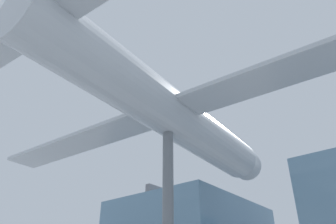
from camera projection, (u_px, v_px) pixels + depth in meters
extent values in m
cube|color=slate|center=(191.00, 202.00, 25.18)|extent=(0.36, 9.97, 0.60)
cylinder|color=#B2B7BC|center=(168.00, 112.00, 13.98)|extent=(2.94, 14.50, 2.02)
cube|color=#B2B7BC|center=(168.00, 112.00, 13.98)|extent=(21.50, 3.11, 0.18)
cube|color=#B2B7BC|center=(42.00, 22.00, 9.54)|extent=(6.91, 1.44, 0.18)
cone|color=#B2B7BC|center=(244.00, 164.00, 19.55)|extent=(1.79, 1.33, 1.71)
sphere|color=black|center=(249.00, 167.00, 20.11)|extent=(0.44, 0.44, 0.44)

